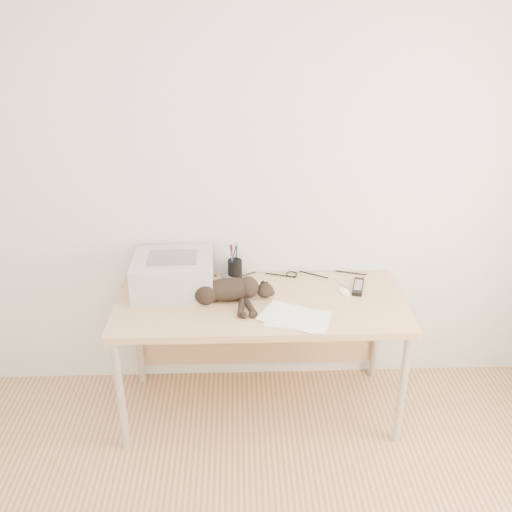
{
  "coord_description": "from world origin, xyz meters",
  "views": [
    {
      "loc": [
        -0.12,
        -1.35,
        2.29
      ],
      "look_at": [
        -0.03,
        1.34,
        1.04
      ],
      "focal_mm": 40.0,
      "sensor_mm": 36.0,
      "label": 1
    }
  ],
  "objects_px": {
    "cat": "(225,291)",
    "mouse": "(345,290)",
    "pen_cup": "(235,269)",
    "printer": "(174,274)",
    "desk": "(260,314)",
    "mug": "(198,279)"
  },
  "relations": [
    {
      "from": "desk",
      "to": "cat",
      "type": "xyz_separation_m",
      "value": [
        -0.19,
        -0.08,
        0.19
      ]
    },
    {
      "from": "cat",
      "to": "mouse",
      "type": "xyz_separation_m",
      "value": [
        0.67,
        0.07,
        -0.04
      ]
    },
    {
      "from": "desk",
      "to": "mouse",
      "type": "height_order",
      "value": "mouse"
    },
    {
      "from": "desk",
      "to": "printer",
      "type": "distance_m",
      "value": 0.54
    },
    {
      "from": "desk",
      "to": "printer",
      "type": "bearing_deg",
      "value": 173.01
    },
    {
      "from": "printer",
      "to": "mouse",
      "type": "height_order",
      "value": "printer"
    },
    {
      "from": "desk",
      "to": "mouse",
      "type": "xyz_separation_m",
      "value": [
        0.48,
        -0.01,
        0.15
      ]
    },
    {
      "from": "cat",
      "to": "mug",
      "type": "bearing_deg",
      "value": 125.5
    },
    {
      "from": "cat",
      "to": "mug",
      "type": "height_order",
      "value": "cat"
    },
    {
      "from": "cat",
      "to": "pen_cup",
      "type": "relative_size",
      "value": 2.82
    },
    {
      "from": "desk",
      "to": "cat",
      "type": "height_order",
      "value": "cat"
    },
    {
      "from": "cat",
      "to": "mug",
      "type": "xyz_separation_m",
      "value": [
        -0.16,
        0.17,
        -0.01
      ]
    },
    {
      "from": "desk",
      "to": "printer",
      "type": "height_order",
      "value": "printer"
    },
    {
      "from": "printer",
      "to": "cat",
      "type": "relative_size",
      "value": 0.75
    },
    {
      "from": "cat",
      "to": "printer",
      "type": "bearing_deg",
      "value": 147.48
    },
    {
      "from": "desk",
      "to": "mug",
      "type": "bearing_deg",
      "value": 165.34
    },
    {
      "from": "printer",
      "to": "mug",
      "type": "height_order",
      "value": "printer"
    },
    {
      "from": "pen_cup",
      "to": "mouse",
      "type": "relative_size",
      "value": 2.18
    },
    {
      "from": "mug",
      "to": "mouse",
      "type": "xyz_separation_m",
      "value": [
        0.83,
        -0.1,
        -0.03
      ]
    },
    {
      "from": "mug",
      "to": "pen_cup",
      "type": "height_order",
      "value": "pen_cup"
    },
    {
      "from": "desk",
      "to": "cat",
      "type": "bearing_deg",
      "value": -158.21
    },
    {
      "from": "printer",
      "to": "cat",
      "type": "bearing_deg",
      "value": -24.95
    }
  ]
}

